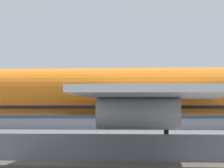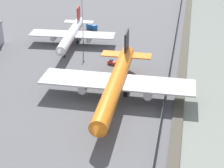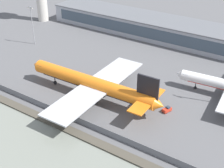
# 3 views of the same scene
# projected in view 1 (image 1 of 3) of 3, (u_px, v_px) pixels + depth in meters

# --- Properties ---
(ground_plane) EXTENTS (500.00, 500.00, 0.00)m
(ground_plane) POSITION_uv_depth(u_px,v_px,m) (158.00, 149.00, 54.61)
(ground_plane) COLOR #565659
(shoreline_seawall) EXTENTS (320.00, 3.00, 0.50)m
(shoreline_seawall) POSITION_uv_depth(u_px,v_px,m) (153.00, 168.00, 34.26)
(shoreline_seawall) COLOR #474238
(shoreline_seawall) RESTS_ON ground
(perimeter_fence) EXTENTS (280.00, 0.10, 2.24)m
(perimeter_fence) POSITION_uv_depth(u_px,v_px,m) (154.00, 150.00, 38.77)
(perimeter_fence) COLOR slate
(perimeter_fence) RESTS_ON ground
(cargo_jet_orange) EXTENTS (55.09, 47.51, 14.85)m
(cargo_jet_orange) POSITION_uv_depth(u_px,v_px,m) (141.00, 94.00, 53.75)
(cargo_jet_orange) COLOR orange
(cargo_jet_orange) RESTS_ON ground
(terminal_building) EXTENTS (107.01, 20.95, 9.61)m
(terminal_building) POSITION_uv_depth(u_px,v_px,m) (88.00, 106.00, 120.75)
(terminal_building) COLOR #9EA3AD
(terminal_building) RESTS_ON ground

